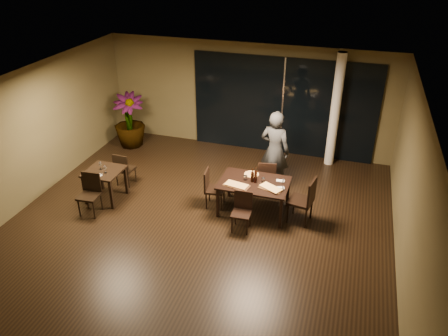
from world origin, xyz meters
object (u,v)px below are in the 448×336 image
side_table (104,175)px  diner (275,151)px  chair_side_far (123,168)px  potted_plant (129,120)px  main_table (254,185)px  bottle_b (255,177)px  bottle_c (256,174)px  bottle_a (252,175)px  chair_main_far (267,176)px  chair_main_near (242,209)px  chair_main_left (211,186)px  chair_side_near (90,191)px  chair_main_right (305,199)px

side_table → diner: diner is taller
chair_side_far → potted_plant: bearing=-63.4°
main_table → bottle_b: bearing=-2.2°
potted_plant → bottle_c: bearing=-27.3°
bottle_c → bottle_b: bearing=-80.3°
chair_side_far → bottle_b: size_ratio=3.18×
bottle_a → bottle_b: bearing=-13.2°
chair_main_far → bottle_a: (-0.18, -0.73, 0.40)m
main_table → chair_main_near: (-0.08, -0.67, -0.21)m
chair_main_left → bottle_b: 1.06m
chair_side_far → chair_side_near: size_ratio=0.93×
bottle_b → bottle_c: bearing=99.7°
potted_plant → diner: bearing=-14.1°
side_table → chair_side_near: 0.57m
chair_main_far → chair_side_far: 3.47m
chair_main_near → potted_plant: size_ratio=0.54×
main_table → chair_main_right: (1.13, -0.07, -0.09)m
chair_side_near → side_table: bearing=82.7°
potted_plant → bottle_a: bearing=-28.5°
chair_side_near → potted_plant: potted_plant is taller
diner → potted_plant: bearing=-2.4°
chair_main_right → bottle_c: (-1.12, 0.17, 0.32)m
chair_main_near → chair_main_left: bearing=142.4°
chair_main_near → bottle_c: size_ratio=2.76×
chair_main_far → diner: size_ratio=0.46×
chair_main_left → bottle_c: bottle_c is taller
chair_main_right → diner: (-0.92, 1.25, 0.40)m
main_table → chair_main_left: size_ratio=1.66×
main_table → chair_side_near: (-3.43, -1.06, -0.15)m
chair_main_far → chair_side_far: bearing=-0.2°
bottle_c → chair_main_left: bearing=-171.5°
potted_plant → bottle_a: potted_plant is taller
bottle_a → potted_plant: bearing=151.5°
chair_main_left → bottle_c: (0.97, 0.15, 0.40)m
chair_main_right → bottle_b: size_ratio=3.84×
chair_side_near → bottle_c: size_ratio=3.05×
chair_main_right → chair_side_far: 4.43m
main_table → side_table: size_ratio=1.88×
diner → bottle_a: bearing=89.4°
side_table → chair_side_near: size_ratio=0.86×
bottle_b → chair_side_near: bearing=-162.9°
chair_side_near → potted_plant: (-0.81, 3.35, 0.26)m
bottle_c → diner: bearing=79.7°
side_table → chair_main_left: bearing=10.5°
diner → bottle_b: bearing=93.0°
side_table → bottle_a: 3.40m
side_table → chair_main_far: (3.53, 1.25, -0.11)m
chair_main_far → bottle_c: bearing=69.8°
chair_side_far → side_table: bearing=84.1°
chair_main_far → chair_main_right: bearing=131.0°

